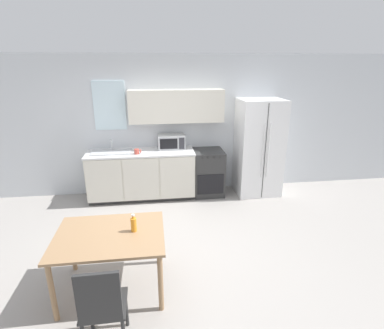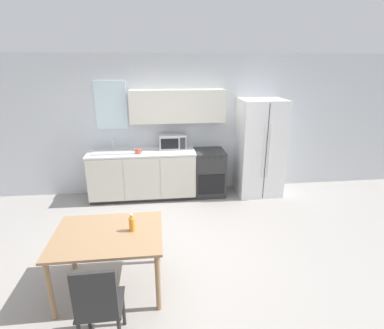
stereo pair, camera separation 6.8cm
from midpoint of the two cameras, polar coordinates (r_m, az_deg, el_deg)
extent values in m
plane|color=gray|center=(4.56, -3.06, -14.84)|extent=(12.00, 12.00, 0.00)
cube|color=silver|center=(5.98, -4.57, 7.38)|extent=(12.00, 0.06, 2.70)
cube|color=silver|center=(5.93, -14.84, 10.82)|extent=(0.59, 0.04, 0.91)
cube|color=beige|center=(5.74, -2.41, 11.06)|extent=(1.78, 0.32, 0.61)
cube|color=#333333|center=(6.08, -8.79, -5.60)|extent=(2.00, 0.59, 0.08)
cube|color=beige|center=(5.88, -9.02, -1.67)|extent=(2.00, 0.65, 0.83)
cube|color=beige|center=(5.65, -15.90, -3.06)|extent=(0.65, 0.01, 0.81)
cube|color=beige|center=(5.57, -9.13, -2.85)|extent=(0.65, 0.01, 0.81)
cube|color=beige|center=(5.58, -2.29, -2.59)|extent=(0.65, 0.01, 0.81)
cube|color=silver|center=(5.75, -9.23, 2.35)|extent=(2.02, 0.67, 0.03)
cube|color=#2D2D2D|center=(5.99, 3.56, -1.50)|extent=(0.59, 0.60, 0.90)
cube|color=black|center=(5.76, 4.06, -3.82)|extent=(0.51, 0.01, 0.40)
cylinder|color=#262626|center=(5.54, 2.51, 1.21)|extent=(0.03, 0.02, 0.03)
cylinder|color=#262626|center=(5.56, 3.60, 1.24)|extent=(0.03, 0.02, 0.03)
cylinder|color=#262626|center=(5.58, 4.80, 1.28)|extent=(0.03, 0.02, 0.03)
cylinder|color=#262626|center=(5.60, 5.87, 1.32)|extent=(0.03, 0.02, 0.03)
cube|color=white|center=(6.05, 13.13, 3.10)|extent=(0.84, 0.70, 1.88)
cube|color=#3F3F3F|center=(5.73, 14.29, 2.14)|extent=(0.01, 0.01, 1.82)
cylinder|color=silver|center=(5.68, 13.93, 2.42)|extent=(0.02, 0.02, 1.04)
cylinder|color=silver|center=(5.72, 14.87, 2.44)|extent=(0.02, 0.02, 1.04)
cube|color=#B7BABC|center=(5.79, -14.57, 2.36)|extent=(0.74, 0.38, 0.02)
cylinder|color=silver|center=(5.91, -14.48, 3.82)|extent=(0.02, 0.02, 0.21)
cylinder|color=silver|center=(5.82, -14.64, 4.53)|extent=(0.02, 0.14, 0.02)
cube|color=#B7BABC|center=(5.84, -3.40, 4.37)|extent=(0.52, 0.31, 0.27)
cube|color=black|center=(5.68, -3.92, 3.95)|extent=(0.33, 0.01, 0.20)
cube|color=#2D2D33|center=(5.70, -1.43, 4.03)|extent=(0.10, 0.01, 0.22)
cylinder|color=#BF4C3F|center=(5.59, -9.96, 2.50)|extent=(0.09, 0.09, 0.09)
torus|color=#BF4C3F|center=(5.59, -9.24, 2.57)|extent=(0.02, 0.07, 0.07)
cube|color=#997551|center=(3.55, -15.19, -12.77)|extent=(1.20, 0.93, 0.03)
cylinder|color=#997551|center=(3.56, -24.87, -20.99)|extent=(0.06, 0.06, 0.69)
cylinder|color=#997551|center=(3.38, -5.88, -21.42)|extent=(0.06, 0.06, 0.69)
cylinder|color=#997551|center=(4.19, -21.54, -14.06)|extent=(0.06, 0.06, 0.69)
cylinder|color=#997551|center=(4.04, -6.09, -14.00)|extent=(0.06, 0.06, 0.69)
cube|color=#282828|center=(3.12, -16.30, -24.17)|extent=(0.41, 0.41, 0.02)
cube|color=#282828|center=(2.82, -17.35, -22.90)|extent=(0.37, 0.04, 0.48)
cylinder|color=#282828|center=(3.42, -18.59, -24.93)|extent=(0.03, 0.03, 0.43)
cylinder|color=#282828|center=(3.37, -12.33, -25.06)|extent=(0.03, 0.03, 0.43)
cylinder|color=orange|center=(3.49, -10.82, -11.12)|extent=(0.06, 0.06, 0.16)
cylinder|color=orange|center=(3.45, -10.91, -9.73)|extent=(0.03, 0.03, 0.03)
cylinder|color=white|center=(3.44, -10.94, -9.37)|extent=(0.03, 0.03, 0.02)
camera|label=1|loc=(0.03, -89.57, 0.15)|focal=28.00mm
camera|label=2|loc=(0.03, 90.43, -0.15)|focal=28.00mm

